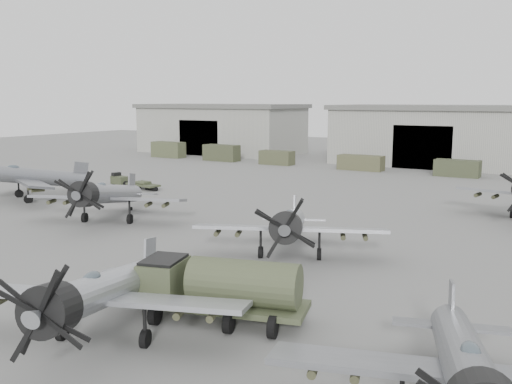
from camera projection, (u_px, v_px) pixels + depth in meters
ground at (151, 271)px, 31.79m from camera, size 220.00×220.00×0.00m
hangar_left at (221, 128)px, 102.84m from camera, size 29.00×14.80×8.70m
hangar_center at (435, 135)px, 83.42m from camera, size 29.00×14.80×8.70m
support_truck_0 at (168, 150)px, 94.47m from camera, size 5.75×2.20×2.57m
support_truck_1 at (221, 153)px, 89.02m from camera, size 5.79×2.20×2.51m
support_truck_2 at (277, 158)px, 83.99m from camera, size 5.03×2.20×2.04m
support_truck_3 at (361, 163)px, 77.32m from camera, size 6.14×2.20×2.02m
support_truck_4 at (457, 168)px, 70.85m from camera, size 5.42×2.20×2.08m
aircraft_near_1 at (100, 293)px, 21.97m from camera, size 11.54×10.41×4.65m
aircraft_near_2 at (467, 368)px, 15.89m from camera, size 11.36×10.23×4.54m
aircraft_mid_0 at (21, 176)px, 53.94m from camera, size 12.45×11.29×5.10m
aircraft_mid_1 at (105, 195)px, 43.87m from camera, size 12.12×10.96×4.92m
aircraft_mid_2 at (290, 225)px, 33.89m from camera, size 11.42×10.35×4.68m
fuel_tanker at (221, 285)px, 24.45m from camera, size 7.59×4.63×2.79m
tug_trailer at (128, 182)px, 62.56m from camera, size 7.30×2.57×1.45m
ground_crew at (74, 181)px, 60.62m from camera, size 0.65×0.79×1.86m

